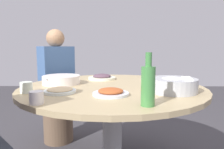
{
  "coord_description": "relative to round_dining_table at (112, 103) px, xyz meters",
  "views": [
    {
      "loc": [
        -1.55,
        -0.01,
        1.04
      ],
      "look_at": [
        -0.02,
        0.0,
        0.84
      ],
      "focal_mm": 33.56,
      "sensor_mm": 36.0,
      "label": 1
    }
  ],
  "objects": [
    {
      "name": "rice_bowl",
      "position": [
        -0.19,
        -0.4,
        0.18
      ],
      "size": [
        0.31,
        0.31,
        0.1
      ],
      "color": "#B2B5BA",
      "rests_on": "round_dining_table"
    },
    {
      "name": "tea_cup_near",
      "position": [
        -0.5,
        0.39,
        0.16
      ],
      "size": [
        0.07,
        0.07,
        0.07
      ],
      "primitive_type": "cylinder",
      "color": "white",
      "rests_on": "round_dining_table"
    },
    {
      "name": "diner_right",
      "position": [
        0.69,
        0.61,
        0.17
      ],
      "size": [
        0.47,
        0.46,
        0.76
      ],
      "color": "#2D333D",
      "rests_on": "stool_for_diner_right"
    },
    {
      "name": "dish_stirfry",
      "position": [
        -0.29,
        0.01,
        0.15
      ],
      "size": [
        0.22,
        0.22,
        0.04
      ],
      "color": "silver",
      "rests_on": "round_dining_table"
    },
    {
      "name": "stool_for_diner_right",
      "position": [
        0.69,
        0.61,
        -0.38
      ],
      "size": [
        0.32,
        0.32,
        0.47
      ],
      "primitive_type": "cylinder",
      "color": "brown",
      "rests_on": "ground"
    },
    {
      "name": "tea_cup_far",
      "position": [
        -0.23,
        0.55,
        0.16
      ],
      "size": [
        0.08,
        0.08,
        0.07
      ],
      "primitive_type": "cylinder",
      "color": "white",
      "rests_on": "round_dining_table"
    },
    {
      "name": "round_dining_table",
      "position": [
        0.0,
        0.0,
        0.0
      ],
      "size": [
        1.36,
        1.36,
        0.75
      ],
      "color": "#99999E",
      "rests_on": "ground"
    },
    {
      "name": "soup_bowl",
      "position": [
        0.1,
        0.41,
        0.16
      ],
      "size": [
        0.3,
        0.3,
        0.07
      ],
      "color": "white",
      "rests_on": "round_dining_table"
    },
    {
      "name": "dish_eggplant",
      "position": [
        0.35,
        0.1,
        0.15
      ],
      "size": [
        0.25,
        0.25,
        0.05
      ],
      "color": "#EBEACC",
      "rests_on": "round_dining_table"
    },
    {
      "name": "dish_shrimp",
      "position": [
        0.3,
        -0.37,
        0.14
      ],
      "size": [
        0.22,
        0.22,
        0.04
      ],
      "color": "white",
      "rests_on": "round_dining_table"
    },
    {
      "name": "green_bottle",
      "position": [
        -0.53,
        -0.18,
        0.24
      ],
      "size": [
        0.07,
        0.07,
        0.27
      ],
      "color": "#418540",
      "rests_on": "round_dining_table"
    },
    {
      "name": "dish_noodles",
      "position": [
        -0.22,
        0.34,
        0.14
      ],
      "size": [
        0.21,
        0.21,
        0.03
      ],
      "color": "white",
      "rests_on": "round_dining_table"
    }
  ]
}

